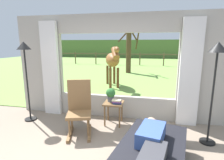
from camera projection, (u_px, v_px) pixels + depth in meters
name	position (u px, v px, depth m)	size (l,w,h in m)	color
back_wall_with_window	(116.00, 68.00, 4.37)	(5.20, 0.12, 2.55)	#ADA599
curtain_panel_left	(51.00, 69.00, 4.59)	(0.44, 0.10, 2.40)	silver
curtain_panel_right	(190.00, 74.00, 3.91)	(0.44, 0.10, 2.40)	silver
outdoor_pasture_lawn	(139.00, 66.00, 15.07)	(36.00, 21.68, 0.02)	#759E47
distant_hill_ridge	(144.00, 49.00, 24.27)	(36.00, 2.00, 2.40)	#4F6B37
recliner_sofa	(150.00, 159.00, 2.54)	(1.24, 1.85, 0.42)	black
reclining_person	(151.00, 142.00, 2.43)	(0.46, 1.43, 0.22)	#334C8C
rocking_chair	(79.00, 108.00, 3.67)	(0.64, 0.78, 1.12)	brown
side_table	(114.00, 106.00, 4.09)	(0.44, 0.44, 0.52)	brown
potted_plant	(111.00, 94.00, 4.11)	(0.22, 0.22, 0.32)	#4C5156
book_stack	(117.00, 102.00, 3.99)	(0.21, 0.15, 0.10)	#23478C
floor_lamp_left	(25.00, 58.00, 4.10)	(0.32, 0.32, 1.90)	black
floor_lamp_right	(216.00, 63.00, 3.08)	(0.32, 0.32, 1.88)	black
horse	(113.00, 60.00, 7.60)	(1.01, 1.80, 1.73)	brown
pasture_tree	(129.00, 50.00, 11.20)	(1.46, 1.28, 3.00)	#4C3823
pasture_fence_line	(140.00, 57.00, 15.39)	(16.10, 0.10, 1.10)	brown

